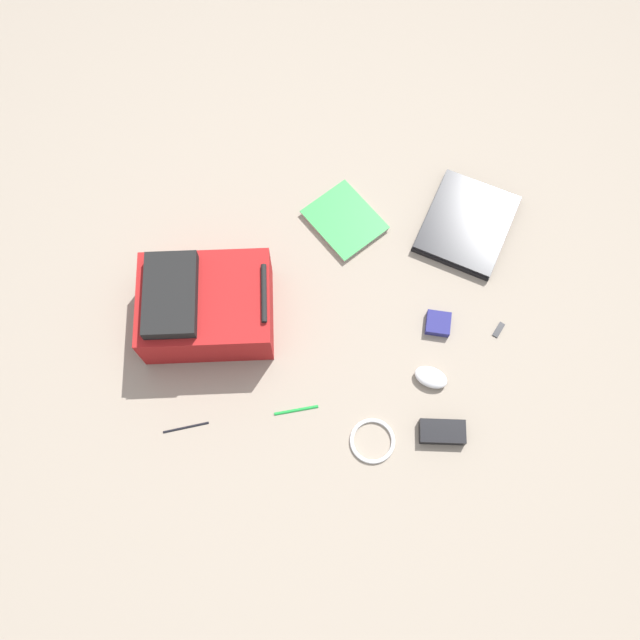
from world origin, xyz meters
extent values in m
plane|color=gray|center=(0.00, 0.00, 0.00)|extent=(3.83, 3.83, 0.00)
cube|color=maroon|center=(0.07, -0.37, 0.08)|extent=(0.36, 0.43, 0.17)
cube|color=black|center=(0.09, -0.46, 0.19)|extent=(0.27, 0.19, 0.04)
cylinder|color=black|center=(0.04, -0.20, 0.17)|extent=(0.18, 0.05, 0.02)
cube|color=black|center=(-0.35, 0.39, 0.01)|extent=(0.38, 0.34, 0.02)
cube|color=black|center=(-0.35, 0.39, 0.03)|extent=(0.37, 0.34, 0.01)
cube|color=silver|center=(-0.31, 0.00, 0.01)|extent=(0.29, 0.29, 0.02)
cube|color=#2D8C3F|center=(-0.31, 0.00, 0.02)|extent=(0.30, 0.30, 0.00)
ellipsoid|color=silver|center=(0.18, 0.32, 0.02)|extent=(0.09, 0.11, 0.04)
torus|color=silver|center=(0.39, 0.17, 0.01)|extent=(0.13, 0.13, 0.01)
cube|color=black|center=(0.34, 0.36, 0.02)|extent=(0.08, 0.14, 0.03)
cylinder|color=black|center=(0.42, -0.38, 0.00)|extent=(0.05, 0.13, 0.01)
cylinder|color=#198C33|center=(0.33, -0.07, 0.00)|extent=(0.05, 0.13, 0.01)
cube|color=navy|center=(0.01, 0.33, 0.01)|extent=(0.07, 0.07, 0.03)
cube|color=black|center=(0.00, 0.51, 0.00)|extent=(0.05, 0.04, 0.01)
camera|label=1|loc=(0.75, 0.06, 1.96)|focal=38.04mm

